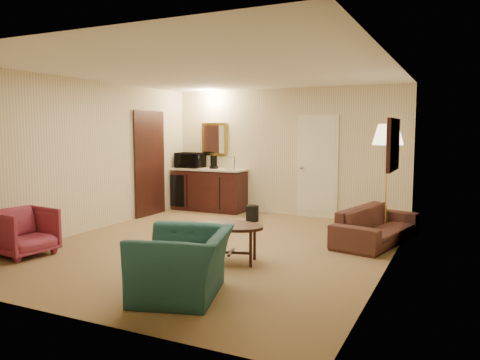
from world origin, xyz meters
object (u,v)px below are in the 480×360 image
Objects in this scene: floor_lamp at (386,180)px; wetbar_cabinet at (209,190)px; waste_bin at (252,213)px; sofa at (377,219)px; teal_armchair at (183,253)px; coffee_maker at (214,162)px; rose_chair_near at (24,230)px; coffee_table at (231,243)px; microwave at (190,159)px.

wetbar_cabinet is at bearing 166.28° from floor_lamp.
waste_bin is (1.35, -0.72, -0.31)m from wetbar_cabinet.
teal_armchair is at bearing 169.16° from sofa.
rose_chair_near is at bearing -96.99° from coffee_maker.
wetbar_cabinet is 5.32m from teal_armchair.
floor_lamp reaches higher than sofa.
floor_lamp reaches higher than waste_bin.
coffee_table is at bearing -71.57° from waste_bin.
wetbar_cabinet is at bearing 0.63° from rose_chair_near.
sofa reaches higher than waste_bin.
coffee_maker is (0.60, 4.38, 0.70)m from rose_chair_near.
waste_bin is 0.51× the size of microwave.
sofa is at bearing -21.33° from microwave.
rose_chair_near is at bearing -92.26° from microwave.
teal_armchair is at bearing -63.66° from wetbar_cabinet.
waste_bin is (-0.90, 2.70, -0.10)m from coffee_table.
teal_armchair is at bearing -61.47° from microwave.
teal_armchair is 2.89m from rose_chair_near.
floor_lamp is (1.49, 3.83, 0.46)m from teal_armchair.
teal_armchair is at bearing -75.97° from waste_bin.
sofa is 2.56m from waste_bin.
microwave reaches higher than rose_chair_near.
rose_chair_near is 2.37× the size of waste_bin.
floor_lamp reaches higher than microwave.
floor_lamp is 3.87m from coffee_maker.
coffee_table is (-1.55, -1.96, -0.11)m from sofa.
waste_bin is at bearing -28.07° from wetbar_cabinet.
wetbar_cabinet is 4.07m from sofa.
waste_bin is 1.10× the size of coffee_maker.
coffee_table is (2.75, 0.94, -0.11)m from rose_chair_near.
rose_chair_near is at bearing -96.54° from wetbar_cabinet.
waste_bin is 1.71m from coffee_maker.
coffee_maker is at bearing -3.25° from microwave.
wetbar_cabinet is 4.39m from rose_chair_near.
wetbar_cabinet is 1.85× the size of coffee_table.
teal_armchair is at bearing -63.91° from coffee_maker.
wetbar_cabinet is 3.99m from floor_lamp.
floor_lamp is 6.01× the size of waste_bin.
microwave is at bearing 83.50° from sofa.
coffee_table is 4.13m from coffee_maker.
coffee_maker is at bearing -171.51° from teal_armchair.
teal_armchair reaches higher than sofa.
microwave reaches higher than wetbar_cabinet.
sofa is 6.08× the size of waste_bin.
rose_chair_near is 4.09m from waste_bin.
teal_armchair is 0.58× the size of floor_lamp.
sofa is 2.50m from coffee_table.
floor_lamp is 4.46m from microwave.
floor_lamp is (4.35, 3.42, 0.56)m from rose_chair_near.
microwave is at bearing 157.91° from waste_bin.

